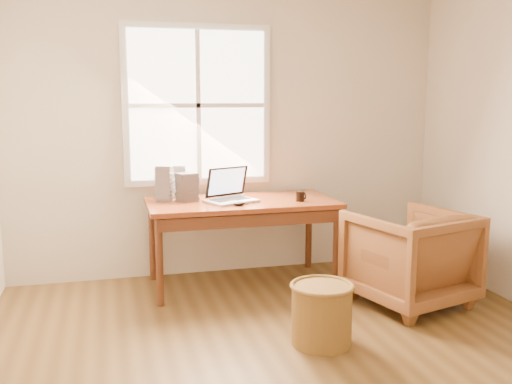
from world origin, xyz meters
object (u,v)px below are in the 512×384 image
Objects in this scene: armchair at (410,257)px; cd_stack_a at (176,181)px; wicker_stool at (322,315)px; coffee_mug at (300,196)px; desk at (242,203)px; laptop at (231,185)px.

cd_stack_a is at bearing -48.83° from armchair.
wicker_stool is at bearing 14.07° from armchair.
armchair is at bearing -33.38° from cd_stack_a.
coffee_mug is at bearing -26.78° from cd_stack_a.
desk is 1.93× the size of armchair.
coffee_mug is (-0.70, 0.62, 0.41)m from armchair.
desk is 3.78× the size of laptop.
armchair is at bearing -53.13° from coffee_mug.
coffee_mug is 1.11m from cd_stack_a.
desk is at bearing -49.18° from armchair.
desk is at bearing -32.56° from cd_stack_a.
laptop reaches higher than armchair.
cd_stack_a is (-1.69, 1.11, 0.51)m from armchair.
wicker_stool is (-0.94, -0.53, -0.18)m from armchair.
coffee_mug is 0.30× the size of cd_stack_a.
armchair is 1.96× the size of laptop.
cd_stack_a is at bearing 141.29° from coffee_mug.
armchair is 2.09m from cd_stack_a.
laptop is 5.03× the size of coffee_mug.
wicker_stool is 1.47m from laptop.
cd_stack_a is (-0.75, 1.65, 0.69)m from wicker_stool.
laptop is at bearing 105.09° from wicker_stool.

